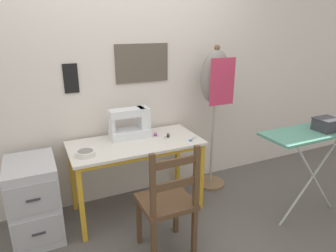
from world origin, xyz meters
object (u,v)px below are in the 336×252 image
(wooden_chair, at_px, (167,203))
(storage_box, at_px, (327,124))
(dress_form, at_px, (215,86))
(thread_spool_near_machine, at_px, (155,135))
(ironing_board, at_px, (320,134))
(sewing_machine, at_px, (132,124))
(filing_cabinet, at_px, (35,200))
(thread_spool_mid_table, at_px, (165,137))
(scissors, at_px, (192,140))
(fabric_bowl, at_px, (85,153))
(thread_spool_far_edge, at_px, (168,136))

(wooden_chair, xyz_separation_m, storage_box, (1.41, -0.18, 0.49))
(dress_form, bearing_deg, thread_spool_near_machine, -177.09)
(ironing_board, height_order, storage_box, storage_box)
(sewing_machine, distance_m, filing_cabinet, 1.06)
(wooden_chair, distance_m, filing_cabinet, 1.14)
(thread_spool_near_machine, height_order, storage_box, storage_box)
(ironing_board, distance_m, storage_box, 0.11)
(thread_spool_mid_table, bearing_deg, filing_cabinet, 178.17)
(thread_spool_mid_table, xyz_separation_m, storage_box, (1.15, -0.80, 0.21))
(scissors, bearing_deg, thread_spool_near_machine, 138.69)
(thread_spool_near_machine, height_order, thread_spool_mid_table, thread_spool_mid_table)
(thread_spool_near_machine, distance_m, dress_form, 0.81)
(sewing_machine, xyz_separation_m, fabric_bowl, (-0.49, -0.25, -0.11))
(fabric_bowl, relative_size, scissors, 1.35)
(scissors, relative_size, storage_box, 0.62)
(dress_form, bearing_deg, fabric_bowl, -171.33)
(fabric_bowl, relative_size, thread_spool_near_machine, 4.02)
(wooden_chair, distance_m, storage_box, 1.51)
(scissors, distance_m, filing_cabinet, 1.47)
(fabric_bowl, height_order, wooden_chair, wooden_chair)
(thread_spool_far_edge, xyz_separation_m, ironing_board, (1.10, -0.78, 0.10))
(thread_spool_near_machine, relative_size, dress_form, 0.03)
(scissors, bearing_deg, storage_box, -35.59)
(fabric_bowl, height_order, filing_cabinet, fabric_bowl)
(ironing_board, relative_size, storage_box, 5.87)
(scissors, relative_size, thread_spool_far_edge, 3.10)
(thread_spool_near_machine, bearing_deg, storage_box, -36.96)
(fabric_bowl, bearing_deg, storage_box, -20.93)
(thread_spool_near_machine, xyz_separation_m, thread_spool_mid_table, (0.05, -0.11, 0.00))
(thread_spool_far_edge, xyz_separation_m, filing_cabinet, (-1.23, 0.02, -0.39))
(thread_spool_near_machine, distance_m, ironing_board, 1.49)
(dress_form, xyz_separation_m, ironing_board, (0.51, -0.90, -0.31))
(sewing_machine, relative_size, fabric_bowl, 2.42)
(fabric_bowl, xyz_separation_m, thread_spool_near_machine, (0.70, 0.18, -0.01))
(fabric_bowl, height_order, ironing_board, ironing_board)
(scissors, bearing_deg, dress_form, 33.19)
(thread_spool_near_machine, bearing_deg, filing_cabinet, -176.55)
(thread_spool_mid_table, relative_size, dress_form, 0.02)
(sewing_machine, bearing_deg, fabric_bowl, -152.79)
(scissors, xyz_separation_m, thread_spool_near_machine, (-0.27, 0.24, 0.01))
(sewing_machine, relative_size, ironing_board, 0.35)
(filing_cabinet, height_order, dress_form, dress_form)
(scissors, distance_m, thread_spool_mid_table, 0.25)
(scissors, relative_size, thread_spool_near_machine, 2.97)
(fabric_bowl, height_order, dress_form, dress_form)
(fabric_bowl, xyz_separation_m, storage_box, (1.91, -0.73, 0.20))
(fabric_bowl, distance_m, thread_spool_far_edge, 0.80)
(scissors, distance_m, storage_box, 1.17)
(thread_spool_mid_table, relative_size, wooden_chair, 0.04)
(wooden_chair, bearing_deg, filing_cabinet, 144.60)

